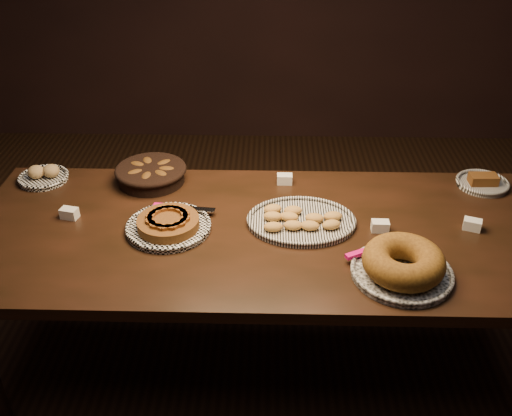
{
  "coord_description": "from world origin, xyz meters",
  "views": [
    {
      "loc": [
        0.03,
        -1.92,
        2.07
      ],
      "look_at": [
        -0.02,
        0.05,
        0.82
      ],
      "focal_mm": 40.0,
      "sensor_mm": 36.0,
      "label": 1
    }
  ],
  "objects_px": {
    "apple_tart_plate": "(168,224)",
    "bundt_cake_plate": "(403,264)",
    "madeleine_platter": "(300,220)",
    "buffet_table": "(259,244)"
  },
  "relations": [
    {
      "from": "apple_tart_plate",
      "to": "bundt_cake_plate",
      "type": "height_order",
      "value": "bundt_cake_plate"
    },
    {
      "from": "apple_tart_plate",
      "to": "madeleine_platter",
      "type": "bearing_deg",
      "value": 11.54
    },
    {
      "from": "madeleine_platter",
      "to": "bundt_cake_plate",
      "type": "height_order",
      "value": "bundt_cake_plate"
    },
    {
      "from": "buffet_table",
      "to": "madeleine_platter",
      "type": "bearing_deg",
      "value": 13.95
    },
    {
      "from": "bundt_cake_plate",
      "to": "buffet_table",
      "type": "bearing_deg",
      "value": 134.56
    },
    {
      "from": "apple_tart_plate",
      "to": "madeleine_platter",
      "type": "xyz_separation_m",
      "value": [
        0.54,
        0.05,
        -0.01
      ]
    },
    {
      "from": "apple_tart_plate",
      "to": "madeleine_platter",
      "type": "distance_m",
      "value": 0.54
    },
    {
      "from": "buffet_table",
      "to": "apple_tart_plate",
      "type": "xyz_separation_m",
      "value": [
        -0.37,
        -0.01,
        0.1
      ]
    },
    {
      "from": "buffet_table",
      "to": "apple_tart_plate",
      "type": "height_order",
      "value": "apple_tart_plate"
    },
    {
      "from": "madeleine_platter",
      "to": "buffet_table",
      "type": "bearing_deg",
      "value": -151.14
    }
  ]
}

